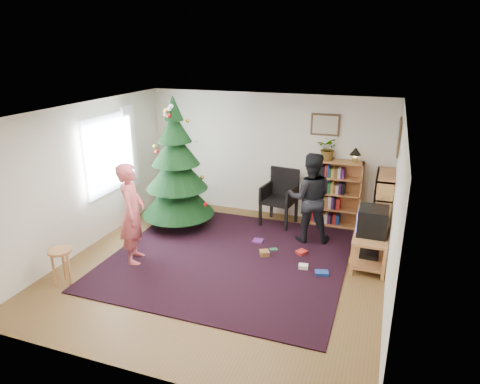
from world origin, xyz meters
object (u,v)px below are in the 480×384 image
(christmas_tree, at_px, (177,175))
(armchair, at_px, (280,194))
(bookshelf_back, at_px, (336,193))
(table_lamp, at_px, (356,152))
(picture_back, at_px, (325,125))
(crt_tv, at_px, (373,221))
(potted_plant, at_px, (329,148))
(tv_stand, at_px, (370,246))
(person_by_chair, at_px, (310,198))
(bookshelf_right, at_px, (382,209))
(stool, at_px, (61,258))
(person_standing, at_px, (132,214))
(picture_right, at_px, (399,137))

(christmas_tree, xyz_separation_m, armchair, (1.82, 0.87, -0.46))
(bookshelf_back, bearing_deg, table_lamp, 0.00)
(picture_back, distance_m, crt_tv, 2.26)
(potted_plant, xyz_separation_m, table_lamp, (0.50, 0.00, -0.03))
(picture_back, height_order, tv_stand, picture_back)
(christmas_tree, height_order, person_by_chair, christmas_tree)
(christmas_tree, relative_size, bookshelf_back, 1.95)
(tv_stand, xyz_separation_m, table_lamp, (-0.46, 1.47, 1.17))
(bookshelf_right, relative_size, table_lamp, 4.52)
(bookshelf_back, relative_size, armchair, 1.19)
(stool, height_order, potted_plant, potted_plant)
(person_standing, xyz_separation_m, potted_plant, (2.69, 2.62, 0.69))
(bookshelf_back, bearing_deg, bookshelf_right, -34.42)
(bookshelf_right, relative_size, crt_tv, 2.64)
(picture_right, xyz_separation_m, christmas_tree, (-3.88, -0.52, -0.89))
(tv_stand, height_order, crt_tv, crt_tv)
(christmas_tree, bearing_deg, tv_stand, -5.62)
(crt_tv, xyz_separation_m, armchair, (-1.80, 1.23, -0.17))
(picture_right, distance_m, tv_stand, 1.86)
(bookshelf_right, height_order, potted_plant, potted_plant)
(bookshelf_back, distance_m, bookshelf_right, 1.07)
(table_lamp, bearing_deg, armchair, -169.71)
(potted_plant, height_order, table_lamp, potted_plant)
(christmas_tree, height_order, tv_stand, christmas_tree)
(stool, distance_m, person_standing, 1.23)
(picture_right, relative_size, stool, 1.06)
(bookshelf_right, xyz_separation_m, person_standing, (-3.77, -2.02, 0.17))
(tv_stand, relative_size, table_lamp, 3.33)
(christmas_tree, height_order, armchair, christmas_tree)
(tv_stand, distance_m, potted_plant, 2.13)
(person_standing, bearing_deg, potted_plant, -67.19)
(bookshelf_back, xyz_separation_m, person_standing, (-2.89, -2.62, 0.17))
(tv_stand, relative_size, crt_tv, 1.94)
(picture_right, xyz_separation_m, bookshelf_right, (-0.14, -0.01, -1.29))
(armchair, xyz_separation_m, table_lamp, (1.35, 0.24, 0.90))
(christmas_tree, relative_size, stool, 4.49)
(bookshelf_back, relative_size, person_standing, 0.78)
(crt_tv, distance_m, person_by_chair, 1.25)
(picture_back, xyz_separation_m, stool, (-3.19, -3.75, -1.51))
(picture_back, bearing_deg, bookshelf_back, -23.49)
(crt_tv, bearing_deg, christmas_tree, 174.37)
(picture_back, height_order, potted_plant, picture_back)
(christmas_tree, bearing_deg, bookshelf_right, 7.77)
(christmas_tree, distance_m, table_lamp, 3.38)
(stool, distance_m, person_by_chair, 4.18)
(picture_back, relative_size, picture_right, 0.92)
(picture_back, relative_size, crt_tv, 1.12)
(bookshelf_back, height_order, person_standing, person_standing)
(christmas_tree, bearing_deg, table_lamp, 19.39)
(armchair, relative_size, stool, 1.94)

